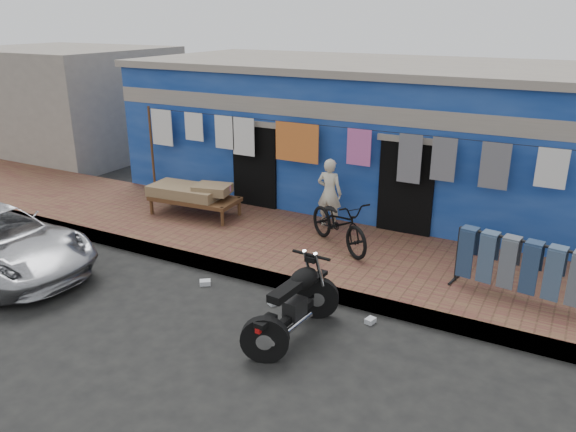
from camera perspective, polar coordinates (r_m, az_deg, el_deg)
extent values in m
plane|color=black|center=(8.55, -6.54, -11.31)|extent=(80.00, 80.00, 0.00)
cube|color=brown|center=(10.80, 2.54, -3.54)|extent=(28.00, 3.00, 0.25)
cube|color=gray|center=(9.63, -1.29, -6.55)|extent=(28.00, 0.10, 0.25)
cube|color=navy|center=(13.91, 9.98, 7.90)|extent=(12.00, 5.00, 3.20)
cube|color=#9E9384|center=(11.49, 6.22, 10.43)|extent=(12.00, 0.14, 0.35)
cube|color=#9E9384|center=(13.67, 10.41, 14.80)|extent=(12.20, 5.20, 0.16)
cube|color=black|center=(12.73, -3.38, 4.51)|extent=(1.10, 0.10, 2.10)
cube|color=black|center=(11.34, 11.85, 2.19)|extent=(1.10, 0.10, 2.10)
cube|color=#9E9384|center=(20.22, -21.48, 10.80)|extent=(6.00, 5.00, 3.40)
cylinder|color=brown|center=(14.14, -13.66, 6.58)|extent=(0.06, 0.06, 2.10)
cylinder|color=black|center=(11.25, 5.55, 8.96)|extent=(10.00, 0.01, 0.01)
cube|color=silver|center=(13.78, -12.68, 8.77)|extent=(0.60, 0.02, 0.85)
cube|color=silver|center=(13.16, -9.53, 8.94)|extent=(0.50, 0.02, 0.64)
cube|color=silver|center=(12.68, -6.47, 8.44)|extent=(0.50, 0.02, 0.74)
cube|color=silver|center=(12.41, -4.54, 8.04)|extent=(0.55, 0.02, 0.84)
cube|color=#CC4C26|center=(11.76, 0.90, 7.48)|extent=(1.00, 0.02, 0.82)
cube|color=#C75BA3|center=(11.19, 7.21, 6.94)|extent=(0.50, 0.02, 0.72)
cube|color=slate|center=(10.90, 12.25, 5.71)|extent=(0.45, 0.02, 0.94)
cube|color=slate|center=(10.73, 15.53, 5.56)|extent=(0.45, 0.02, 0.81)
cube|color=slate|center=(10.58, 20.27, 4.79)|extent=(0.50, 0.02, 0.84)
cube|color=silver|center=(10.48, 25.23, 4.40)|extent=(0.50, 0.02, 0.69)
imported|color=beige|center=(11.45, 4.23, 2.33)|extent=(0.53, 0.36, 1.44)
imported|color=black|center=(10.47, 5.23, -0.16)|extent=(1.87, 1.56, 1.18)
cube|color=silver|center=(9.85, -8.41, -6.71)|extent=(0.23, 0.23, 0.08)
cube|color=silver|center=(8.71, 8.36, -10.47)|extent=(0.15, 0.18, 0.08)
cube|color=silver|center=(9.14, -1.42, -8.75)|extent=(0.21, 0.22, 0.07)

